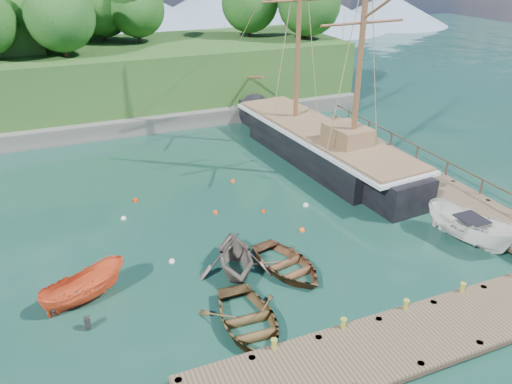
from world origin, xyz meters
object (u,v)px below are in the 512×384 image
rowboat_1 (235,272)px  rowboat_2 (287,271)px  motorboat_orange (86,300)px  schooner (321,148)px  rowboat_0 (249,329)px  cabin_boat_white (467,242)px

rowboat_1 → rowboat_2: rowboat_1 is taller
motorboat_orange → schooner: 20.27m
rowboat_0 → motorboat_orange: (-6.00, 4.50, 0.00)m
rowboat_2 → schooner: (8.26, 11.59, 1.02)m
rowboat_0 → motorboat_orange: motorboat_orange is taller
rowboat_0 → cabin_boat_white: bearing=10.1°
rowboat_0 → schooner: schooner is taller
rowboat_1 → schooner: bearing=57.9°
rowboat_1 → motorboat_orange: size_ratio=1.01×
rowboat_1 → cabin_boat_white: size_ratio=0.80×
rowboat_0 → rowboat_2: (3.23, 3.10, 0.00)m
rowboat_1 → motorboat_orange: 6.91m
rowboat_2 → cabin_boat_white: (10.00, -1.28, 0.00)m
rowboat_0 → rowboat_1: 4.09m
rowboat_0 → motorboat_orange: bearing=145.4°
motorboat_orange → schooner: (17.49, 10.19, 1.02)m
rowboat_1 → rowboat_2: (2.34, -0.90, 0.00)m
motorboat_orange → rowboat_2: bearing=-121.5°
motorboat_orange → rowboat_1: bearing=-117.1°
schooner → rowboat_1: bearing=-139.8°
schooner → motorboat_orange: bearing=-154.8°
rowboat_1 → cabin_boat_white: (12.34, -2.18, 0.00)m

